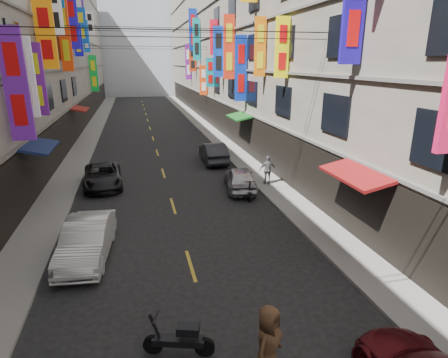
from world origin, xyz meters
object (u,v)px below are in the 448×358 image
scooter_crossing (180,339)px  pedestrian_crossing (268,345)px  pedestrian_rfar (268,170)px  car_right_far (213,153)px  car_left_far (103,176)px  scooter_far_right (248,189)px  car_left_mid (87,240)px  car_right_mid (240,178)px

scooter_crossing → pedestrian_crossing: 2.27m
pedestrian_rfar → car_right_far: bearing=-67.1°
car_right_far → pedestrian_crossing: 19.59m
pedestrian_crossing → pedestrian_rfar: bearing=23.9°
pedestrian_rfar → pedestrian_crossing: (-4.82, -13.36, -0.01)m
scooter_crossing → pedestrian_rfar: bearing=-11.4°
car_left_far → pedestrian_crossing: size_ratio=2.37×
car_left_far → car_right_far: car_right_far is taller
scooter_far_right → pedestrian_crossing: (-3.14, -11.73, 0.52)m
car_right_far → car_left_mid: bearing=60.6°
scooter_far_right → pedestrian_rfar: 2.40m
car_right_mid → pedestrian_rfar: pedestrian_rfar is taller
scooter_crossing → car_left_far: 14.55m
car_right_far → car_right_mid: bearing=93.1°
scooter_crossing → car_left_far: (-2.74, 14.29, 0.19)m
scooter_crossing → car_left_mid: 6.27m
scooter_far_right → car_left_mid: car_left_mid is taller
scooter_far_right → pedestrian_crossing: size_ratio=0.94×
pedestrian_rfar → pedestrian_crossing: size_ratio=0.89×
scooter_far_right → pedestrian_crossing: pedestrian_crossing is taller
car_left_far → car_right_mid: bearing=-21.8°
car_right_mid → car_left_mid: bearing=48.0°
car_right_far → scooter_far_right: bearing=93.5°
scooter_crossing → car_right_far: car_right_far is taller
scooter_far_right → scooter_crossing: bearing=75.0°
car_right_far → pedestrian_rfar: pedestrian_rfar is taller
scooter_far_right → pedestrian_crossing: 12.16m
scooter_crossing → scooter_far_right: (4.98, 10.51, 0.00)m
scooter_crossing → scooter_far_right: 11.63m
scooter_far_right → car_left_mid: 9.12m
pedestrian_crossing → scooter_crossing: bearing=100.2°
pedestrian_rfar → car_left_far: bearing=-8.1°
scooter_crossing → scooter_far_right: size_ratio=0.98×
car_right_mid → pedestrian_crossing: bearing=85.8°
scooter_crossing → car_left_mid: car_left_mid is taller
car_left_far → pedestrian_rfar: (9.41, -2.14, 0.34)m
car_left_far → pedestrian_crossing: 16.17m
car_right_mid → car_right_far: bearing=-79.2°
car_left_mid → pedestrian_crossing: bearing=-51.0°
car_right_mid → scooter_crossing: bearing=76.4°
scooter_far_right → car_right_mid: bearing=-75.7°
car_left_far → car_right_mid: 8.03m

